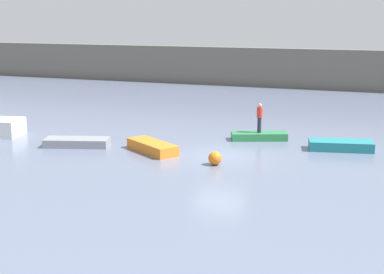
{
  "coord_description": "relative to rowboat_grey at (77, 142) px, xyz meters",
  "views": [
    {
      "loc": [
        7.77,
        -24.84,
        6.75
      ],
      "look_at": [
        -1.92,
        1.22,
        0.53
      ],
      "focal_mm": 51.07,
      "sensor_mm": 36.0,
      "label": 1
    }
  ],
  "objects": [
    {
      "name": "rowboat_teal",
      "position": [
        13.1,
        3.98,
        0.03
      ],
      "size": [
        3.36,
        1.85,
        0.49
      ],
      "primitive_type": "cube",
      "rotation": [
        0.0,
        0.0,
        0.21
      ],
      "color": "teal",
      "rests_on": "ground_plane"
    },
    {
      "name": "rowboat_grey",
      "position": [
        0.0,
        0.0,
        0.0
      ],
      "size": [
        3.56,
        2.17,
        0.43
      ],
      "primitive_type": "cube",
      "rotation": [
        0.0,
        0.0,
        0.3
      ],
      "color": "gray",
      "rests_on": "ground_plane"
    },
    {
      "name": "rowboat_orange",
      "position": [
        4.22,
        0.28,
        0.04
      ],
      "size": [
        3.28,
        2.68,
        0.52
      ],
      "primitive_type": "cube",
      "rotation": [
        0.0,
        0.0,
        -0.58
      ],
      "color": "orange",
      "rests_on": "ground_plane"
    },
    {
      "name": "person_red_shirt",
      "position": [
        8.62,
        4.86,
        1.1
      ],
      "size": [
        0.32,
        0.32,
        1.63
      ],
      "color": "#232838",
      "rests_on": "rowboat_green"
    },
    {
      "name": "ground_plane",
      "position": [
        7.64,
        0.76,
        -0.22
      ],
      "size": [
        120.0,
        120.0,
        0.0
      ],
      "primitive_type": "plane",
      "color": "slate"
    },
    {
      "name": "rowboat_green",
      "position": [
        8.62,
        4.86,
        -0.01
      ],
      "size": [
        3.2,
        2.06,
        0.41
      ],
      "primitive_type": "cube",
      "rotation": [
        0.0,
        0.0,
        0.38
      ],
      "color": "#2D7F47",
      "rests_on": "ground_plane"
    },
    {
      "name": "embankment_wall",
      "position": [
        7.64,
        27.78,
        1.63
      ],
      "size": [
        80.0,
        1.2,
        3.7
      ],
      "primitive_type": "cube",
      "color": "#666056",
      "rests_on": "ground_plane"
    },
    {
      "name": "mooring_buoy",
      "position": [
        7.94,
        -0.94,
        0.1
      ],
      "size": [
        0.63,
        0.63,
        0.63
      ],
      "primitive_type": "sphere",
      "color": "orange",
      "rests_on": "ground_plane"
    }
  ]
}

